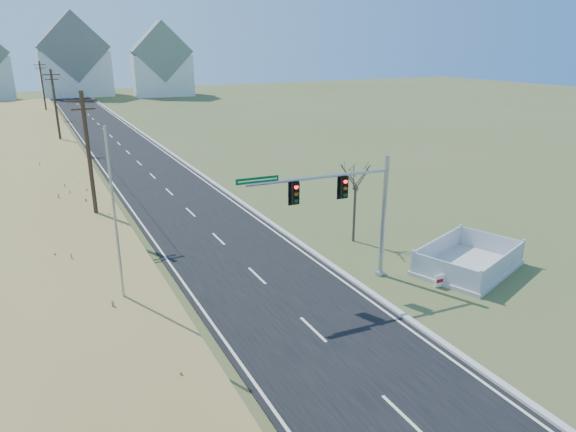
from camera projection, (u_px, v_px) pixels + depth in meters
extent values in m
plane|color=#485429|center=(292.00, 310.00, 23.67)|extent=(260.00, 260.00, 0.00)
cube|color=black|center=(113.00, 139.00, 65.89)|extent=(8.00, 180.00, 0.06)
cube|color=#B2AFA8|center=(146.00, 136.00, 67.65)|extent=(0.30, 180.00, 0.18)
cylinder|color=#422D1E|center=(90.00, 164.00, 32.11)|extent=(0.26, 0.26, 9.00)
cube|color=#422D1E|center=(82.00, 101.00, 30.86)|extent=(1.80, 0.10, 0.10)
cube|color=#422D1E|center=(83.00, 109.00, 31.02)|extent=(1.40, 0.10, 0.10)
cylinder|color=#422D1E|center=(56.00, 111.00, 57.45)|extent=(0.26, 0.26, 9.00)
cube|color=#422D1E|center=(51.00, 75.00, 56.20)|extent=(1.80, 0.10, 0.10)
cube|color=#422D1E|center=(52.00, 79.00, 56.36)|extent=(1.40, 0.10, 0.10)
cylinder|color=#422D1E|center=(43.00, 90.00, 82.79)|extent=(0.26, 0.26, 9.00)
cube|color=#422D1E|center=(39.00, 65.00, 81.54)|extent=(1.80, 0.10, 0.10)
cube|color=#422D1E|center=(40.00, 68.00, 81.70)|extent=(1.40, 0.10, 0.10)
cube|color=silver|center=(76.00, 74.00, 117.53)|extent=(15.00, 10.00, 10.00)
cube|color=slate|center=(72.00, 47.00, 115.64)|extent=(15.27, 10.20, 15.27)
cube|color=silver|center=(163.00, 76.00, 118.65)|extent=(13.87, 10.31, 9.00)
cube|color=slate|center=(161.00, 51.00, 116.92)|extent=(14.12, 10.51, 13.24)
cylinder|color=#9EA0A5|center=(380.00, 273.00, 27.25)|extent=(0.55, 0.55, 0.18)
cylinder|color=#9EA0A5|center=(384.00, 217.00, 26.25)|extent=(0.24, 0.24, 6.44)
cylinder|color=#9EA0A5|center=(320.00, 177.00, 24.09)|extent=(7.36, 0.65, 0.15)
cube|color=black|center=(344.00, 187.00, 24.77)|extent=(0.36, 0.30, 1.05)
cube|color=black|center=(295.00, 193.00, 23.82)|extent=(0.36, 0.30, 1.05)
cube|color=#04501A|center=(257.00, 180.00, 22.88)|extent=(2.02, 0.18, 0.28)
cube|color=#B7B5AD|center=(467.00, 267.00, 27.91)|extent=(6.82, 5.72, 0.22)
cube|color=#B5B5BA|center=(503.00, 266.00, 26.51)|extent=(5.21, 1.95, 1.10)
cube|color=#B5B5BA|center=(437.00, 247.00, 28.89)|extent=(5.21, 1.95, 1.10)
cube|color=#B5B5BA|center=(445.00, 272.00, 25.80)|extent=(1.33, 3.49, 1.10)
cube|color=#B5B5BA|center=(490.00, 242.00, 29.61)|extent=(1.33, 3.49, 1.10)
cube|color=white|center=(440.00, 281.00, 25.81)|extent=(0.52, 0.08, 0.64)
cube|color=#AC0B0F|center=(440.00, 281.00, 25.78)|extent=(0.42, 0.04, 0.19)
cylinder|color=#B7B5AD|center=(127.00, 321.00, 22.59)|extent=(0.39, 0.39, 0.17)
cylinder|color=#9EA0A5|center=(116.00, 230.00, 21.24)|extent=(0.11, 0.11, 8.65)
cylinder|color=#4C3F33|center=(354.00, 215.00, 31.38)|extent=(0.16, 0.16, 3.46)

